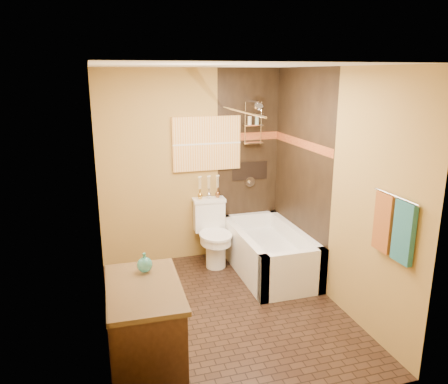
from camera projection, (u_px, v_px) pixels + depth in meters
name	position (u px, v px, depth m)	size (l,w,h in m)	color
floor	(225.00, 310.00, 4.63)	(3.00, 3.00, 0.00)	black
wall_left	(99.00, 208.00, 3.96)	(0.02, 3.00, 2.50)	#A27D3E
wall_right	(333.00, 188.00, 4.63)	(0.02, 3.00, 2.50)	#A27D3E
wall_back	(192.00, 167.00, 5.68)	(2.40, 0.02, 2.50)	#A27D3E
wall_front	(291.00, 257.00, 2.91)	(2.40, 0.02, 2.50)	#A27D3E
ceiling	(225.00, 65.00, 3.96)	(3.00, 3.00, 0.00)	silver
alcove_tile_back	(248.00, 164.00, 5.89)	(0.85, 0.01, 2.50)	black
alcove_tile_right	(300.00, 173.00, 5.32)	(0.01, 1.50, 2.50)	black
mosaic_band_back	(249.00, 136.00, 5.78)	(0.85, 0.01, 0.10)	maroon
mosaic_band_right	(301.00, 143.00, 5.22)	(0.01, 1.50, 0.10)	maroon
alcove_niche	(250.00, 171.00, 5.91)	(0.50, 0.01, 0.25)	black
shower_fixtures	(253.00, 134.00, 5.68)	(0.24, 0.33, 1.16)	silver
curtain_rod	(240.00, 111.00, 4.90)	(0.03, 0.03, 1.55)	silver
towel_bar	(396.00, 197.00, 3.60)	(0.02, 0.02, 0.55)	silver
towel_teal	(404.00, 233.00, 3.55)	(0.05, 0.22, 0.52)	#1D5763
towel_rust	(384.00, 222.00, 3.79)	(0.05, 0.22, 0.52)	brown
sunset_painting	(207.00, 144.00, 5.63)	(0.90, 0.04, 0.70)	orange
vanity_mirror	(101.00, 207.00, 3.14)	(0.01, 1.00, 0.90)	white
bathtub	(269.00, 255.00, 5.48)	(0.80, 1.50, 0.55)	white
toilet	(213.00, 233.00, 5.68)	(0.43, 0.63, 0.83)	white
vanity	(145.00, 333.00, 3.50)	(0.60, 0.96, 0.83)	black
teal_bottle	(145.00, 263.00, 3.61)	(0.13, 0.13, 0.21)	#297B70
bud_vases	(209.00, 187.00, 5.70)	(0.30, 0.06, 0.30)	gold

